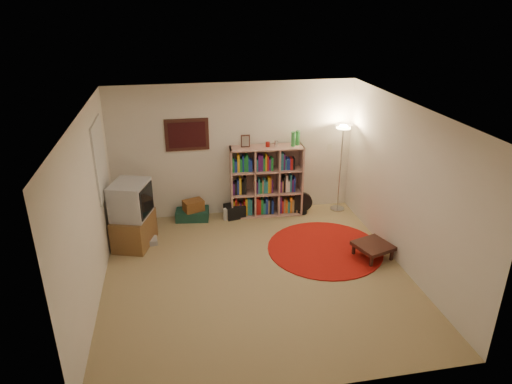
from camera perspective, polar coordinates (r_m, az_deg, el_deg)
The scene contains 12 objects.
room at distance 6.42m, azimuth -0.46°, elevation -0.69°, with size 4.54×4.54×2.54m.
bookshelf at distance 8.58m, azimuth 1.15°, elevation 1.26°, with size 1.37×0.46×1.62m.
floor_lamp at distance 8.65m, azimuth 10.76°, elevation 6.41°, with size 0.40×0.40×1.71m.
floor_fan at distance 8.80m, azimuth 5.80°, elevation -1.40°, with size 0.38×0.23×0.43m.
tv_stand at distance 7.80m, azimuth -15.16°, elevation -2.87°, with size 0.74×0.90×1.12m.
dvd_box at distance 7.99m, azimuth -13.22°, elevation -6.01°, with size 0.29×0.25×0.09m.
suitcase at distance 8.67m, azimuth -7.95°, elevation -2.75°, with size 0.65×0.47×0.20m.
wicker_basket at distance 8.55m, azimuth -7.83°, elevation -1.68°, with size 0.42×0.35×0.20m.
duffel_bag at distance 8.66m, azimuth -2.69°, elevation -2.38°, with size 0.41×0.36×0.25m.
paper_towel at distance 8.57m, azimuth -3.79°, elevation -2.79°, with size 0.11×0.11×0.22m.
red_rug at distance 7.73m, azimuth 8.60°, elevation -6.99°, with size 1.90×1.90×0.02m.
side_table at distance 7.55m, azimuth 14.43°, elevation -6.59°, with size 0.66×0.66×0.24m.
Camera 1 is at (-1.08, -5.73, 3.86)m, focal length 32.00 mm.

